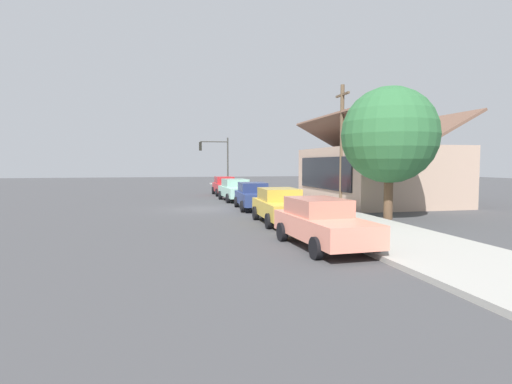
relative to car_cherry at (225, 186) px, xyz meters
The scene contains 12 objects.
ground_plane 11.15m from the car_cherry, 14.31° to the right, with size 120.00×120.00×0.00m, color #424244.
sidewalk_curb 11.17m from the car_cherry, 14.83° to the left, with size 60.00×4.20×0.16m, color #A3A099.
car_cherry is the anchor object (origin of this frame).
car_seafoam 5.73m from the car_cherry, ahead, with size 4.78×2.27×1.59m.
car_navy 11.51m from the car_cherry, ahead, with size 4.65×2.12×1.59m.
car_mustard 17.56m from the car_cherry, ahead, with size 4.64×2.15×1.59m.
car_coral 23.19m from the car_cherry, ahead, with size 4.89×2.23×1.59m.
storefront_building 13.15m from the car_cherry, 44.85° to the left, with size 11.58×7.87×5.97m.
shade_tree 18.63m from the car_cherry, 17.71° to the left, with size 4.68×4.68×6.48m.
traffic_light_main 4.68m from the car_cherry, behind, with size 0.37×2.79×5.20m.
utility_pole_wooden 13.67m from the car_cherry, 24.17° to the left, with size 1.80×0.24×7.50m.
fire_hydrant_red 12.52m from the car_cherry, ahead, with size 0.22×0.22×0.71m.
Camera 1 is at (25.32, -2.45, 2.77)m, focal length 29.44 mm.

